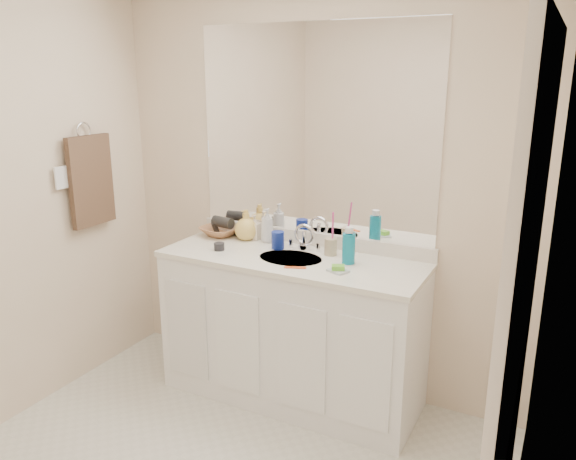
# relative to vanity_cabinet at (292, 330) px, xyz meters

# --- Properties ---
(wall_back) EXTENTS (2.60, 0.02, 2.40)m
(wall_back) POSITION_rel_vanity_cabinet_xyz_m (0.00, 0.28, 0.77)
(wall_back) COLOR beige
(wall_back) RESTS_ON floor
(wall_right) EXTENTS (0.02, 2.60, 2.40)m
(wall_right) POSITION_rel_vanity_cabinet_xyz_m (1.30, -1.02, 0.77)
(wall_right) COLOR beige
(wall_right) RESTS_ON floor
(vanity_cabinet) EXTENTS (1.50, 0.55, 0.85)m
(vanity_cabinet) POSITION_rel_vanity_cabinet_xyz_m (0.00, 0.00, 0.00)
(vanity_cabinet) COLOR white
(vanity_cabinet) RESTS_ON floor
(countertop) EXTENTS (1.52, 0.57, 0.03)m
(countertop) POSITION_rel_vanity_cabinet_xyz_m (0.00, 0.00, 0.44)
(countertop) COLOR white
(countertop) RESTS_ON vanity_cabinet
(backsplash) EXTENTS (1.52, 0.03, 0.08)m
(backsplash) POSITION_rel_vanity_cabinet_xyz_m (0.00, 0.26, 0.50)
(backsplash) COLOR white
(backsplash) RESTS_ON countertop
(sink_basin) EXTENTS (0.37, 0.37, 0.02)m
(sink_basin) POSITION_rel_vanity_cabinet_xyz_m (0.00, -0.02, 0.44)
(sink_basin) COLOR beige
(sink_basin) RESTS_ON countertop
(faucet) EXTENTS (0.02, 0.02, 0.11)m
(faucet) POSITION_rel_vanity_cabinet_xyz_m (0.00, 0.16, 0.51)
(faucet) COLOR silver
(faucet) RESTS_ON countertop
(mirror) EXTENTS (1.48, 0.01, 1.20)m
(mirror) POSITION_rel_vanity_cabinet_xyz_m (0.00, 0.27, 1.14)
(mirror) COLOR white
(mirror) RESTS_ON wall_back
(blue_mug) EXTENTS (0.09, 0.09, 0.10)m
(blue_mug) POSITION_rel_vanity_cabinet_xyz_m (-0.15, 0.10, 0.51)
(blue_mug) COLOR navy
(blue_mug) RESTS_ON countertop
(tan_cup) EXTENTS (0.08, 0.08, 0.10)m
(tan_cup) POSITION_rel_vanity_cabinet_xyz_m (0.18, 0.13, 0.50)
(tan_cup) COLOR tan
(tan_cup) RESTS_ON countertop
(toothbrush) EXTENTS (0.03, 0.04, 0.21)m
(toothbrush) POSITION_rel_vanity_cabinet_xyz_m (0.19, 0.13, 0.60)
(toothbrush) COLOR #E53C93
(toothbrush) RESTS_ON tan_cup
(mouthwash_bottle) EXTENTS (0.09, 0.09, 0.17)m
(mouthwash_bottle) POSITION_rel_vanity_cabinet_xyz_m (0.32, 0.04, 0.54)
(mouthwash_bottle) COLOR #0D7C9D
(mouthwash_bottle) RESTS_ON countertop
(soap_dish) EXTENTS (0.12, 0.11, 0.01)m
(soap_dish) POSITION_rel_vanity_cabinet_xyz_m (0.33, -0.11, 0.46)
(soap_dish) COLOR silver
(soap_dish) RESTS_ON countertop
(green_soap) EXTENTS (0.08, 0.07, 0.02)m
(green_soap) POSITION_rel_vanity_cabinet_xyz_m (0.33, -0.11, 0.48)
(green_soap) COLOR #65C02F
(green_soap) RESTS_ON soap_dish
(orange_comb) EXTENTS (0.12, 0.07, 0.00)m
(orange_comb) POSITION_rel_vanity_cabinet_xyz_m (0.10, -0.16, 0.46)
(orange_comb) COLOR #E64A18
(orange_comb) RESTS_ON countertop
(dark_jar) EXTENTS (0.08, 0.08, 0.04)m
(dark_jar) POSITION_rel_vanity_cabinet_xyz_m (-0.44, -0.09, 0.48)
(dark_jar) COLOR black
(dark_jar) RESTS_ON countertop
(soap_bottle_white) EXTENTS (0.09, 0.09, 0.21)m
(soap_bottle_white) POSITION_rel_vanity_cabinet_xyz_m (-0.27, 0.19, 0.56)
(soap_bottle_white) COLOR silver
(soap_bottle_white) RESTS_ON countertop
(soap_bottle_cream) EXTENTS (0.07, 0.07, 0.15)m
(soap_bottle_cream) POSITION_rel_vanity_cabinet_xyz_m (-0.37, 0.21, 0.53)
(soap_bottle_cream) COLOR #F9E4CB
(soap_bottle_cream) RESTS_ON countertop
(soap_bottle_yellow) EXTENTS (0.18, 0.18, 0.19)m
(soap_bottle_yellow) POSITION_rel_vanity_cabinet_xyz_m (-0.41, 0.18, 0.55)
(soap_bottle_yellow) COLOR #EEC45C
(soap_bottle_yellow) RESTS_ON countertop
(wicker_basket) EXTENTS (0.28, 0.28, 0.06)m
(wicker_basket) POSITION_rel_vanity_cabinet_xyz_m (-0.60, 0.18, 0.48)
(wicker_basket) COLOR #97603D
(wicker_basket) RESTS_ON countertop
(hair_dryer) EXTENTS (0.15, 0.09, 0.07)m
(hair_dryer) POSITION_rel_vanity_cabinet_xyz_m (-0.58, 0.18, 0.54)
(hair_dryer) COLOR black
(hair_dryer) RESTS_ON wicker_basket
(towel_ring) EXTENTS (0.01, 0.11, 0.11)m
(towel_ring) POSITION_rel_vanity_cabinet_xyz_m (-1.27, -0.25, 1.12)
(towel_ring) COLOR silver
(towel_ring) RESTS_ON wall_left
(hand_towel) EXTENTS (0.04, 0.32, 0.55)m
(hand_towel) POSITION_rel_vanity_cabinet_xyz_m (-1.25, -0.25, 0.82)
(hand_towel) COLOR #32241A
(hand_towel) RESTS_ON towel_ring
(switch_plate) EXTENTS (0.01, 0.08, 0.13)m
(switch_plate) POSITION_rel_vanity_cabinet_xyz_m (-1.27, -0.45, 0.88)
(switch_plate) COLOR white
(switch_plate) RESTS_ON wall_left
(door) EXTENTS (0.02, 0.82, 2.00)m
(door) POSITION_rel_vanity_cabinet_xyz_m (1.29, -1.32, 0.57)
(door) COLOR white
(door) RESTS_ON floor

